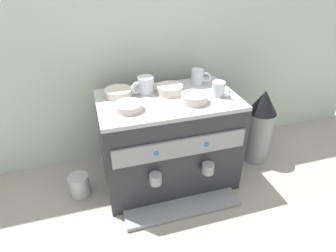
{
  "coord_description": "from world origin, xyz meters",
  "views": [
    {
      "loc": [
        -0.35,
        -1.16,
        1.06
      ],
      "look_at": [
        0.0,
        0.0,
        0.33
      ],
      "focal_mm": 30.62,
      "sensor_mm": 36.0,
      "label": 1
    }
  ],
  "objects_px": {
    "ceramic_cup_2": "(145,85)",
    "coffee_grinder": "(259,126)",
    "ceramic_bowl_0": "(170,89)",
    "milk_pitcher": "(80,185)",
    "ceramic_bowl_1": "(129,107)",
    "espresso_machine": "(168,141)",
    "ceramic_cup_1": "(219,89)",
    "ceramic_bowl_2": "(194,98)",
    "ceramic_cup_0": "(198,77)",
    "ceramic_bowl_3": "(119,93)"
  },
  "relations": [
    {
      "from": "ceramic_cup_1",
      "to": "ceramic_bowl_2",
      "type": "bearing_deg",
      "value": -167.9
    },
    {
      "from": "espresso_machine",
      "to": "milk_pitcher",
      "type": "relative_size",
      "value": 5.75
    },
    {
      "from": "ceramic_cup_2",
      "to": "ceramic_bowl_0",
      "type": "xyz_separation_m",
      "value": [
        0.11,
        -0.04,
        -0.02
      ]
    },
    {
      "from": "espresso_machine",
      "to": "ceramic_bowl_3",
      "type": "bearing_deg",
      "value": 156.5
    },
    {
      "from": "ceramic_bowl_1",
      "to": "ceramic_cup_0",
      "type": "bearing_deg",
      "value": 24.75
    },
    {
      "from": "ceramic_cup_0",
      "to": "milk_pitcher",
      "type": "bearing_deg",
      "value": -170.27
    },
    {
      "from": "ceramic_bowl_3",
      "to": "coffee_grinder",
      "type": "distance_m",
      "value": 0.81
    },
    {
      "from": "espresso_machine",
      "to": "ceramic_bowl_3",
      "type": "relative_size",
      "value": 5.07
    },
    {
      "from": "coffee_grinder",
      "to": "ceramic_bowl_3",
      "type": "bearing_deg",
      "value": 174.7
    },
    {
      "from": "espresso_machine",
      "to": "milk_pitcher",
      "type": "xyz_separation_m",
      "value": [
        -0.46,
        0.01,
        -0.18
      ]
    },
    {
      "from": "ceramic_cup_0",
      "to": "ceramic_bowl_1",
      "type": "height_order",
      "value": "ceramic_cup_0"
    },
    {
      "from": "ceramic_bowl_1",
      "to": "coffee_grinder",
      "type": "relative_size",
      "value": 0.28
    },
    {
      "from": "ceramic_bowl_0",
      "to": "ceramic_bowl_2",
      "type": "distance_m",
      "value": 0.15
    },
    {
      "from": "ceramic_cup_2",
      "to": "coffee_grinder",
      "type": "xyz_separation_m",
      "value": [
        0.64,
        -0.07,
        -0.3
      ]
    },
    {
      "from": "milk_pitcher",
      "to": "ceramic_cup_1",
      "type": "bearing_deg",
      "value": -4.0
    },
    {
      "from": "ceramic_bowl_1",
      "to": "ceramic_bowl_3",
      "type": "bearing_deg",
      "value": 97.96
    },
    {
      "from": "ceramic_cup_2",
      "to": "ceramic_bowl_2",
      "type": "distance_m",
      "value": 0.25
    },
    {
      "from": "ceramic_bowl_0",
      "to": "coffee_grinder",
      "type": "height_order",
      "value": "ceramic_bowl_0"
    },
    {
      "from": "ceramic_cup_1",
      "to": "ceramic_bowl_0",
      "type": "bearing_deg",
      "value": 155.54
    },
    {
      "from": "ceramic_bowl_0",
      "to": "ceramic_bowl_3",
      "type": "relative_size",
      "value": 0.97
    },
    {
      "from": "ceramic_cup_0",
      "to": "ceramic_bowl_2",
      "type": "bearing_deg",
      "value": -116.18
    },
    {
      "from": "milk_pitcher",
      "to": "coffee_grinder",
      "type": "bearing_deg",
      "value": 0.81
    },
    {
      "from": "ceramic_bowl_2",
      "to": "ceramic_bowl_1",
      "type": "bearing_deg",
      "value": 177.89
    },
    {
      "from": "ceramic_cup_2",
      "to": "coffee_grinder",
      "type": "height_order",
      "value": "ceramic_cup_2"
    },
    {
      "from": "ceramic_bowl_2",
      "to": "coffee_grinder",
      "type": "bearing_deg",
      "value": 11.72
    },
    {
      "from": "ceramic_cup_0",
      "to": "milk_pitcher",
      "type": "relative_size",
      "value": 0.85
    },
    {
      "from": "espresso_machine",
      "to": "ceramic_cup_0",
      "type": "distance_m",
      "value": 0.36
    },
    {
      "from": "ceramic_bowl_1",
      "to": "milk_pitcher",
      "type": "xyz_separation_m",
      "value": [
        -0.27,
        0.07,
        -0.44
      ]
    },
    {
      "from": "ceramic_bowl_3",
      "to": "coffee_grinder",
      "type": "height_order",
      "value": "ceramic_bowl_3"
    },
    {
      "from": "ceramic_bowl_2",
      "to": "espresso_machine",
      "type": "bearing_deg",
      "value": 145.96
    },
    {
      "from": "ceramic_bowl_2",
      "to": "milk_pitcher",
      "type": "xyz_separation_m",
      "value": [
        -0.57,
        0.08,
        -0.44
      ]
    },
    {
      "from": "milk_pitcher",
      "to": "ceramic_bowl_0",
      "type": "bearing_deg",
      "value": 5.56
    },
    {
      "from": "ceramic_cup_1",
      "to": "ceramic_bowl_2",
      "type": "xyz_separation_m",
      "value": [
        -0.13,
        -0.03,
        -0.02
      ]
    },
    {
      "from": "ceramic_bowl_3",
      "to": "milk_pitcher",
      "type": "xyz_separation_m",
      "value": [
        -0.25,
        -0.09,
        -0.44
      ]
    },
    {
      "from": "ceramic_cup_1",
      "to": "coffee_grinder",
      "type": "relative_size",
      "value": 0.21
    },
    {
      "from": "ceramic_bowl_2",
      "to": "coffee_grinder",
      "type": "height_order",
      "value": "ceramic_bowl_2"
    },
    {
      "from": "espresso_machine",
      "to": "ceramic_bowl_2",
      "type": "bearing_deg",
      "value": -34.04
    },
    {
      "from": "espresso_machine",
      "to": "coffee_grinder",
      "type": "relative_size",
      "value": 1.51
    },
    {
      "from": "ceramic_cup_1",
      "to": "ceramic_cup_2",
      "type": "distance_m",
      "value": 0.35
    },
    {
      "from": "coffee_grinder",
      "to": "ceramic_bowl_1",
      "type": "bearing_deg",
      "value": -173.75
    },
    {
      "from": "espresso_machine",
      "to": "ceramic_cup_2",
      "type": "xyz_separation_m",
      "value": [
        -0.09,
        0.09,
        0.28
      ]
    },
    {
      "from": "milk_pitcher",
      "to": "ceramic_bowl_1",
      "type": "bearing_deg",
      "value": -13.95
    },
    {
      "from": "ceramic_bowl_1",
      "to": "ceramic_bowl_0",
      "type": "bearing_deg",
      "value": 27.57
    },
    {
      "from": "espresso_machine",
      "to": "coffee_grinder",
      "type": "bearing_deg",
      "value": 2.44
    },
    {
      "from": "ceramic_bowl_3",
      "to": "coffee_grinder",
      "type": "relative_size",
      "value": 0.3
    },
    {
      "from": "ceramic_cup_0",
      "to": "ceramic_bowl_3",
      "type": "bearing_deg",
      "value": -176.08
    },
    {
      "from": "ceramic_bowl_2",
      "to": "ceramic_bowl_3",
      "type": "bearing_deg",
      "value": 152.89
    },
    {
      "from": "ceramic_cup_2",
      "to": "ceramic_bowl_2",
      "type": "height_order",
      "value": "ceramic_cup_2"
    },
    {
      "from": "ceramic_cup_1",
      "to": "milk_pitcher",
      "type": "bearing_deg",
      "value": 176.0
    },
    {
      "from": "ceramic_cup_1",
      "to": "milk_pitcher",
      "type": "xyz_separation_m",
      "value": [
        -0.7,
        0.05,
        -0.46
      ]
    }
  ]
}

